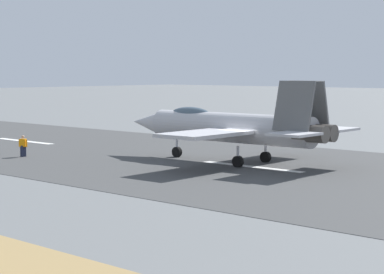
{
  "coord_description": "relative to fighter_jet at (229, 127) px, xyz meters",
  "views": [
    {
      "loc": [
        -29.2,
        37.32,
        6.32
      ],
      "look_at": [
        0.63,
        4.39,
        2.2
      ],
      "focal_mm": 67.09,
      "sensor_mm": 36.0,
      "label": 1
    }
  ],
  "objects": [
    {
      "name": "ground_plane",
      "position": [
        -1.85,
        0.76,
        -2.49
      ],
      "size": [
        400.0,
        400.0,
        0.0
      ],
      "primitive_type": "plane",
      "color": "slate"
    },
    {
      "name": "runway_strip",
      "position": [
        -1.87,
        0.76,
        -2.48
      ],
      "size": [
        240.0,
        26.0,
        0.02
      ],
      "color": "#3F4040",
      "rests_on": "ground"
    },
    {
      "name": "fighter_jet",
      "position": [
        0.0,
        0.0,
        0.0
      ],
      "size": [
        17.32,
        14.28,
        5.69
      ],
      "color": "#AEAEB3",
      "rests_on": "ground"
    },
    {
      "name": "crew_person",
      "position": [
        13.25,
        7.66,
        -1.69
      ],
      "size": [
        0.64,
        0.44,
        1.6
      ],
      "color": "#1E2338",
      "rests_on": "ground"
    },
    {
      "name": "marker_cone_mid",
      "position": [
        3.87,
        -11.11,
        -2.21
      ],
      "size": [
        0.44,
        0.44,
        0.55
      ],
      "primitive_type": "cone",
      "color": "orange",
      "rests_on": "ground"
    }
  ]
}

